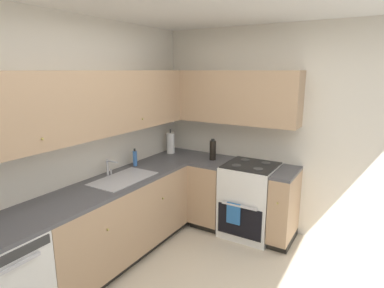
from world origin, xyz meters
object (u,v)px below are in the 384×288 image
(oven_range, at_px, (250,199))
(oil_bottle, at_px, (213,150))
(paper_towel_roll, at_px, (171,143))
(soap_bottle, at_px, (135,158))

(oven_range, xyz_separation_m, oil_bottle, (-0.02, 0.52, 0.57))
(paper_towel_roll, bearing_deg, oven_range, -89.16)
(oven_range, bearing_deg, paper_towel_roll, 90.84)
(soap_bottle, bearing_deg, oven_range, -58.32)
(oven_range, distance_m, oil_bottle, 0.77)
(soap_bottle, xyz_separation_m, paper_towel_roll, (0.73, -0.02, 0.05))
(oven_range, relative_size, oil_bottle, 3.81)
(soap_bottle, bearing_deg, oil_bottle, -43.27)
(soap_bottle, xyz_separation_m, oil_bottle, (0.72, -0.68, 0.03))
(oven_range, distance_m, paper_towel_roll, 1.32)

